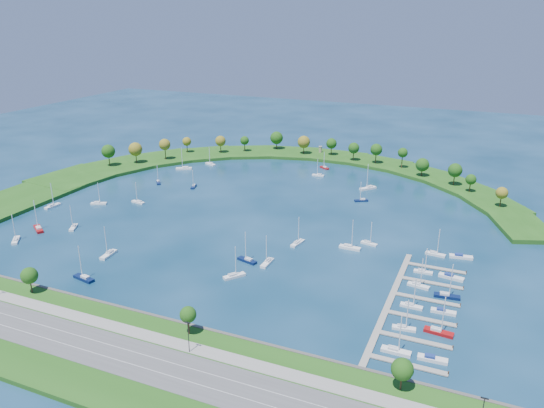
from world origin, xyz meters
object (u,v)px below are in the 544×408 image
at_px(dock_system, 411,306).
at_px(moored_boat_6, 267,262).
at_px(moored_boat_1, 73,227).
at_px(moored_boat_3, 184,168).
at_px(moored_boat_14, 16,240).
at_px(docked_boat_3, 439,331).
at_px(docked_boat_1, 432,359).
at_px(moored_boat_2, 361,200).
at_px(moored_boat_8, 369,243).
at_px(moored_boat_10, 38,228).
at_px(moored_boat_16, 109,254).
at_px(docked_boat_9, 451,277).
at_px(moored_boat_9, 350,247).
at_px(moored_boat_17, 234,275).
at_px(docked_boat_6, 418,285).
at_px(moored_boat_19, 194,186).
at_px(moored_boat_5, 368,188).
at_px(moored_boat_18, 99,203).
at_px(moored_boat_12, 318,175).
at_px(harbor_tower, 320,149).
at_px(docked_boat_4, 411,305).
at_px(moored_boat_21, 298,243).
at_px(docked_boat_0, 396,350).
at_px(moored_boat_11, 84,278).
at_px(docked_boat_10, 435,253).
at_px(moored_boat_0, 158,182).
at_px(docked_boat_11, 461,257).
at_px(moored_boat_7, 52,206).
at_px(moored_boat_13, 211,164).
at_px(docked_boat_8, 423,271).
at_px(moored_boat_15, 324,167).
at_px(docked_boat_7, 447,295).
at_px(docked_boat_5, 443,311).
at_px(docked_boat_2, 404,327).
at_px(moored_boat_4, 138,202).
at_px(moored_boat_20, 247,260).

relative_size(dock_system, moored_boat_6, 6.43).
relative_size(moored_boat_1, moored_boat_3, 0.79).
distance_m(moored_boat_6, moored_boat_14, 113.66).
bearing_deg(docked_boat_3, docked_boat_1, -84.87).
bearing_deg(moored_boat_2, moored_boat_8, 77.26).
relative_size(moored_boat_1, moored_boat_10, 0.81).
xyz_separation_m(moored_boat_16, docked_boat_9, (133.02, 35.39, -0.25)).
height_order(moored_boat_6, moored_boat_10, moored_boat_10).
distance_m(moored_boat_9, moored_boat_17, 54.30).
bearing_deg(docked_boat_6, moored_boat_19, 162.67).
bearing_deg(moored_boat_5, moored_boat_18, -16.04).
xyz_separation_m(moored_boat_10, moored_boat_12, (92.44, 132.89, -0.11)).
distance_m(harbor_tower, moored_boat_1, 185.18).
bearing_deg(docked_boat_4, moored_boat_1, 178.96).
bearing_deg(docked_boat_3, dock_system, 134.81).
relative_size(moored_boat_21, docked_boat_0, 0.97).
xyz_separation_m(moored_boat_11, docked_boat_10, (119.78, 74.54, -0.06)).
bearing_deg(moored_boat_21, moored_boat_0, 76.73).
distance_m(moored_boat_2, docked_boat_11, 75.44).
bearing_deg(moored_boat_2, moored_boat_7, -3.85).
bearing_deg(docked_boat_4, moored_boat_21, 150.57).
bearing_deg(moored_boat_13, docked_boat_11, 174.88).
distance_m(moored_boat_18, docked_boat_8, 169.15).
bearing_deg(docked_boat_11, moored_boat_9, -176.50).
relative_size(moored_boat_15, moored_boat_16, 0.82).
bearing_deg(moored_boat_6, moored_boat_12, -170.06).
distance_m(dock_system, docked_boat_6, 15.27).
xyz_separation_m(harbor_tower, moored_boat_0, (-67.83, -99.77, -3.37)).
height_order(moored_boat_0, docked_boat_7, docked_boat_7).
height_order(moored_boat_18, docked_boat_10, moored_boat_18).
distance_m(moored_boat_13, docked_boat_9, 192.06).
distance_m(moored_boat_6, docked_boat_5, 69.99).
distance_m(moored_boat_12, docked_boat_4, 155.01).
bearing_deg(docked_boat_10, moored_boat_16, -149.48).
xyz_separation_m(moored_boat_6, moored_boat_12, (-19.49, 123.01, -0.05)).
xyz_separation_m(moored_boat_16, docked_boat_2, (122.58, -6.42, -0.07)).
relative_size(moored_boat_5, moored_boat_21, 1.19).
relative_size(moored_boat_14, moored_boat_15, 1.14).
xyz_separation_m(moored_boat_7, moored_boat_9, (155.61, 11.06, 0.02)).
distance_m(moored_boat_7, docked_boat_7, 198.80).
xyz_separation_m(moored_boat_4, moored_boat_11, (33.26, -78.31, 0.07)).
bearing_deg(moored_boat_21, docked_boat_11, -66.72).
xyz_separation_m(moored_boat_12, docked_boat_5, (88.73, -133.21, -0.26)).
xyz_separation_m(moored_boat_2, moored_boat_3, (-119.94, 14.46, 0.12)).
bearing_deg(docked_boat_7, moored_boat_5, 111.21).
relative_size(moored_boat_3, moored_boat_16, 1.10).
bearing_deg(moored_boat_0, moored_boat_19, 54.10).
bearing_deg(moored_boat_4, moored_boat_16, 123.98).
distance_m(moored_boat_10, docked_boat_1, 183.38).
height_order(moored_boat_20, docked_boat_4, moored_boat_20).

